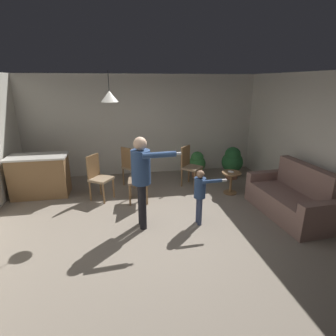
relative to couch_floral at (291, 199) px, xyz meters
name	(u,v)px	position (x,y,z in m)	size (l,w,h in m)	color
ground	(160,229)	(-2.61, -0.10, -0.33)	(7.68, 7.68, 0.00)	gray
wall_back	(142,126)	(-2.61, 3.10, 1.02)	(6.40, 0.10, 2.70)	silver
wall_right	(332,148)	(0.59, -0.10, 1.02)	(0.10, 6.40, 2.70)	silver
couch_floral	(291,199)	(0.00, 0.00, 0.00)	(0.96, 1.85, 1.00)	#8C6B60
kitchen_counter	(40,176)	(-5.06, 1.85, 0.15)	(1.26, 0.66, 0.95)	olive
side_table_by_couch	(231,180)	(-0.74, 1.20, 0.00)	(0.44, 0.44, 0.52)	olive
person_adult	(142,173)	(-2.89, 0.07, 0.69)	(0.83, 0.48, 1.65)	black
person_child	(200,191)	(-1.86, -0.02, 0.31)	(0.55, 0.30, 1.04)	#384260
dining_chair_by_counter	(98,176)	(-3.74, 1.44, 0.21)	(0.58, 0.58, 1.00)	olive
dining_chair_near_wall	(131,165)	(-3.00, 2.10, 0.21)	(0.59, 0.59, 1.00)	olive
dining_chair_centre_back	(141,178)	(-2.82, 1.13, 0.21)	(0.45, 0.45, 1.00)	olive
dining_chair_spare	(189,165)	(-1.57, 1.87, 0.21)	(0.59, 0.59, 1.00)	olive
potted_plant_corner	(232,161)	(-0.31, 2.16, 0.14)	(0.56, 0.56, 0.86)	brown
potted_plant_by_wall	(197,163)	(-1.20, 2.45, 0.06)	(0.46, 0.46, 0.71)	brown
spare_remote_on_table	(231,172)	(-0.76, 1.19, 0.21)	(0.04, 0.13, 0.04)	white
ceiling_light_pendant	(109,96)	(-3.37, 0.91, 1.92)	(0.32, 0.32, 0.55)	silver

